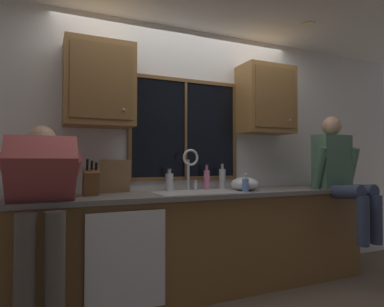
{
  "coord_description": "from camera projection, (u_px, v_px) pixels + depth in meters",
  "views": [
    {
      "loc": [
        -1.27,
        -3.07,
        1.2
      ],
      "look_at": [
        -0.04,
        -0.3,
        1.27
      ],
      "focal_mm": 30.98,
      "sensor_mm": 36.0,
      "label": 1
    }
  ],
  "objects": [
    {
      "name": "back_wall",
      "position": [
        181.0,
        154.0,
        3.38
      ],
      "size": [
        5.97,
        0.12,
        2.55
      ],
      "primitive_type": "cube",
      "color": "silver",
      "rests_on": "floor"
    },
    {
      "name": "ceiling_downlight_right",
      "position": [
        308.0,
        25.0,
        3.24
      ],
      "size": [
        0.14,
        0.14,
        0.01
      ],
      "primitive_type": "cylinder",
      "color": "#FFEAB2"
    },
    {
      "name": "window_glass",
      "position": [
        185.0,
        129.0,
        3.33
      ],
      "size": [
        1.1,
        0.02,
        0.95
      ],
      "primitive_type": "cube",
      "color": "black"
    },
    {
      "name": "window_frame_top",
      "position": [
        186.0,
        81.0,
        3.33
      ],
      "size": [
        1.17,
        0.02,
        0.04
      ],
      "primitive_type": "cube",
      "color": "brown"
    },
    {
      "name": "window_frame_bottom",
      "position": [
        186.0,
        178.0,
        3.31
      ],
      "size": [
        1.17,
        0.02,
        0.04
      ],
      "primitive_type": "cube",
      "color": "brown"
    },
    {
      "name": "window_frame_left",
      "position": [
        130.0,
        127.0,
        3.09
      ],
      "size": [
        0.03,
        0.02,
        0.95
      ],
      "primitive_type": "cube",
      "color": "brown"
    },
    {
      "name": "window_frame_right",
      "position": [
        234.0,
        131.0,
        3.55
      ],
      "size": [
        0.03,
        0.02,
        0.95
      ],
      "primitive_type": "cube",
      "color": "brown"
    },
    {
      "name": "window_mullion_center",
      "position": [
        186.0,
        129.0,
        3.32
      ],
      "size": [
        0.02,
        0.02,
        0.95
      ],
      "primitive_type": "cube",
      "color": "brown"
    },
    {
      "name": "lower_cabinet_run",
      "position": [
        195.0,
        244.0,
        3.04
      ],
      "size": [
        3.57,
        0.58,
        0.88
      ],
      "primitive_type": "cube",
      "color": "brown",
      "rests_on": "floor"
    },
    {
      "name": "countertop",
      "position": [
        196.0,
        194.0,
        3.03
      ],
      "size": [
        3.63,
        0.62,
        0.04
      ],
      "primitive_type": "cube",
      "color": "slate",
      "rests_on": "lower_cabinet_run"
    },
    {
      "name": "dishwasher_front",
      "position": [
        127.0,
        261.0,
        2.46
      ],
      "size": [
        0.6,
        0.02,
        0.74
      ],
      "primitive_type": "cube",
      "color": "white"
    },
    {
      "name": "upper_cabinet_left",
      "position": [
        99.0,
        85.0,
        2.84
      ],
      "size": [
        0.58,
        0.36,
        0.72
      ],
      "color": "olive"
    },
    {
      "name": "upper_cabinet_right",
      "position": [
        266.0,
        100.0,
        3.55
      ],
      "size": [
        0.58,
        0.36,
        0.72
      ],
      "color": "olive"
    },
    {
      "name": "sink",
      "position": [
        198.0,
        203.0,
        3.05
      ],
      "size": [
        0.8,
        0.46,
        0.21
      ],
      "color": "#B7B7BC",
      "rests_on": "lower_cabinet_run"
    },
    {
      "name": "faucet",
      "position": [
        190.0,
        164.0,
        3.22
      ],
      "size": [
        0.18,
        0.09,
        0.4
      ],
      "color": "silver",
      "rests_on": "countertop"
    },
    {
      "name": "person_standing",
      "position": [
        41.0,
        201.0,
        2.27
      ],
      "size": [
        0.53,
        0.72,
        1.48
      ],
      "color": "#595147",
      "rests_on": "floor"
    },
    {
      "name": "person_sitting_on_counter",
      "position": [
        340.0,
        171.0,
        3.41
      ],
      "size": [
        0.54,
        0.6,
        1.26
      ],
      "color": "#384260",
      "rests_on": "countertop"
    },
    {
      "name": "knife_block",
      "position": [
        91.0,
        183.0,
        2.71
      ],
      "size": [
        0.12,
        0.18,
        0.32
      ],
      "color": "brown",
      "rests_on": "countertop"
    },
    {
      "name": "cutting_board",
      "position": [
        115.0,
        176.0,
        2.96
      ],
      "size": [
        0.28,
        0.08,
        0.3
      ],
      "primitive_type": "cube",
      "rotation": [
        0.21,
        0.0,
        0.0
      ],
      "color": "#997047",
      "rests_on": "countertop"
    },
    {
      "name": "mixing_bowl",
      "position": [
        245.0,
        184.0,
        3.21
      ],
      "size": [
        0.27,
        0.27,
        0.14
      ],
      "primitive_type": "ellipsoid",
      "color": "silver",
      "rests_on": "countertop"
    },
    {
      "name": "soap_dispenser",
      "position": [
        245.0,
        185.0,
        3.06
      ],
      "size": [
        0.06,
        0.07,
        0.17
      ],
      "color": "#668CCC",
      "rests_on": "countertop"
    },
    {
      "name": "bottle_green_glass",
      "position": [
        169.0,
        182.0,
        3.12
      ],
      "size": [
        0.08,
        0.08,
        0.22
      ],
      "color": "#B7B7BC",
      "rests_on": "countertop"
    },
    {
      "name": "bottle_tall_clear",
      "position": [
        207.0,
        179.0,
        3.32
      ],
      "size": [
        0.06,
        0.06,
        0.25
      ],
      "color": "pink",
      "rests_on": "countertop"
    },
    {
      "name": "bottle_amber_small",
      "position": [
        222.0,
        178.0,
        3.37
      ],
      "size": [
        0.06,
        0.06,
        0.27
      ],
      "color": "#B7B7BC",
      "rests_on": "countertop"
    }
  ]
}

